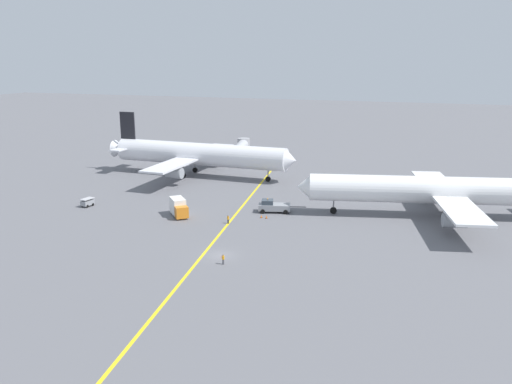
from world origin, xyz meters
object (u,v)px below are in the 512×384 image
(pushback_tug, at_px, (273,206))
(traffic_cone_nose_left, at_px, (266,217))
(gse_catering_truck_tall, at_px, (179,208))
(ground_crew_marshaller_foreground, at_px, (223,259))
(traffic_cone_nose_right, at_px, (261,216))
(airliner_at_gate_left, at_px, (199,154))
(airliner_being_pushed, at_px, (437,190))
(ground_crew_ramp_agent_by_cones, at_px, (228,219))
(jet_bridge, at_px, (241,147))
(gse_baggage_cart_near_cluster, at_px, (87,202))

(pushback_tug, xyz_separation_m, traffic_cone_nose_left, (-0.02, -4.58, -0.93))
(gse_catering_truck_tall, height_order, ground_crew_marshaller_foreground, gse_catering_truck_tall)
(traffic_cone_nose_right, bearing_deg, airliner_at_gate_left, 131.42)
(gse_catering_truck_tall, bearing_deg, airliner_being_pushed, 17.90)
(gse_catering_truck_tall, distance_m, traffic_cone_nose_right, 16.29)
(ground_crew_ramp_agent_by_cones, xyz_separation_m, traffic_cone_nose_left, (5.90, 5.31, -0.54))
(traffic_cone_nose_left, xyz_separation_m, traffic_cone_nose_right, (-1.08, 0.07, 0.00))
(airliner_being_pushed, distance_m, gse_catering_truck_tall, 50.30)
(airliner_at_gate_left, bearing_deg, gse_catering_truck_tall, -72.14)
(airliner_at_gate_left, relative_size, traffic_cone_nose_right, 86.97)
(traffic_cone_nose_left, distance_m, traffic_cone_nose_right, 1.08)
(pushback_tug, bearing_deg, traffic_cone_nose_left, -90.31)
(traffic_cone_nose_right, bearing_deg, pushback_tug, 76.24)
(traffic_cone_nose_left, xyz_separation_m, jet_bridge, (-24.56, 53.47, 3.69))
(ground_crew_marshaller_foreground, xyz_separation_m, ground_crew_ramp_agent_by_cones, (-6.60, 19.09, 0.00))
(ground_crew_ramp_agent_by_cones, distance_m, jet_bridge, 61.75)
(gse_baggage_cart_near_cluster, distance_m, gse_catering_truck_tall, 21.33)
(gse_catering_truck_tall, distance_m, jet_bridge, 57.99)
(gse_baggage_cart_near_cluster, xyz_separation_m, traffic_cone_nose_right, (37.02, 3.71, -0.58))
(pushback_tug, bearing_deg, traffic_cone_nose_right, -103.76)
(ground_crew_ramp_agent_by_cones, distance_m, traffic_cone_nose_right, 7.25)
(ground_crew_marshaller_foreground, height_order, ground_crew_ramp_agent_by_cones, ground_crew_ramp_agent_by_cones)
(gse_baggage_cart_near_cluster, relative_size, ground_crew_marshaller_foreground, 1.88)
(gse_baggage_cart_near_cluster, bearing_deg, airliner_at_gate_left, 73.33)
(airliner_at_gate_left, distance_m, ground_crew_ramp_agent_by_cones, 42.27)
(traffic_cone_nose_left, bearing_deg, jet_bridge, 114.67)
(pushback_tug, height_order, traffic_cone_nose_right, pushback_tug)
(pushback_tug, distance_m, traffic_cone_nose_right, 4.74)
(pushback_tug, bearing_deg, gse_baggage_cart_near_cluster, -167.82)
(airliner_at_gate_left, height_order, traffic_cone_nose_right, airliner_at_gate_left)
(airliner_being_pushed, height_order, traffic_cone_nose_right, airliner_being_pushed)
(traffic_cone_nose_left, bearing_deg, gse_baggage_cart_near_cluster, -174.54)
(traffic_cone_nose_right, bearing_deg, jet_bridge, 113.74)
(pushback_tug, relative_size, ground_crew_ramp_agent_by_cones, 6.07)
(ground_crew_ramp_agent_by_cones, xyz_separation_m, jet_bridge, (-18.66, 58.78, 3.15))
(pushback_tug, bearing_deg, gse_catering_truck_tall, -153.07)
(airliner_at_gate_left, height_order, gse_baggage_cart_near_cluster, airliner_at_gate_left)
(gse_baggage_cart_near_cluster, bearing_deg, ground_crew_ramp_agent_by_cones, -2.97)
(ground_crew_marshaller_foreground, distance_m, traffic_cone_nose_left, 24.42)
(airliner_at_gate_left, bearing_deg, pushback_tug, -42.83)
(airliner_being_pushed, relative_size, traffic_cone_nose_left, 88.49)
(airliner_being_pushed, xyz_separation_m, jet_bridge, (-55.51, 42.01, -1.33))
(gse_baggage_cart_near_cluster, bearing_deg, pushback_tug, 12.18)
(airliner_being_pushed, height_order, gse_baggage_cart_near_cluster, airliner_being_pushed)
(ground_crew_marshaller_foreground, bearing_deg, gse_baggage_cart_near_cluster, 151.85)
(traffic_cone_nose_left, bearing_deg, traffic_cone_nose_right, 176.29)
(gse_catering_truck_tall, xyz_separation_m, traffic_cone_nose_left, (16.80, 3.96, -1.48))
(airliner_being_pushed, distance_m, ground_crew_ramp_agent_by_cones, 40.74)
(gse_baggage_cart_near_cluster, bearing_deg, ground_crew_marshaller_foreground, -28.15)
(traffic_cone_nose_left, bearing_deg, ground_crew_marshaller_foreground, -88.36)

